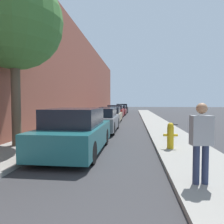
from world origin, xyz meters
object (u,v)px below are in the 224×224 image
at_px(parked_car_teal, 76,132).
at_px(street_tree_near, 14,21).
at_px(parked_car_grey, 102,120).
at_px(fire_hydrant, 170,135).
at_px(parked_car_black, 122,108).
at_px(parked_car_champagne, 110,115).
at_px(bicycle, 172,131).
at_px(parked_car_red, 116,112).
at_px(parked_car_maroon, 119,110).
at_px(pedestrian, 201,138).

distance_m(parked_car_teal, street_tree_near, 4.64).
xyz_separation_m(parked_car_grey, fire_hydrant, (3.17, -4.64, -0.09)).
height_order(parked_car_black, fire_hydrant, parked_car_black).
distance_m(parked_car_champagne, street_tree_near, 11.38).
bearing_deg(fire_hydrant, bicycle, 77.83).
bearing_deg(street_tree_near, fire_hydrant, 0.66).
relative_size(parked_car_red, bicycle, 2.67).
height_order(parked_car_teal, parked_car_maroon, parked_car_teal).
height_order(street_tree_near, bicycle, street_tree_near).
xyz_separation_m(parked_car_teal, parked_car_black, (-0.03, 26.83, -0.01)).
distance_m(fire_hydrant, pedestrian, 3.09).
bearing_deg(parked_car_black, bicycle, -81.28).
xyz_separation_m(parked_car_black, street_tree_near, (-2.35, -26.48, 3.98)).
xyz_separation_m(parked_car_red, pedestrian, (3.43, -18.79, 0.35)).
distance_m(parked_car_teal, bicycle, 4.49).
height_order(parked_car_red, parked_car_black, parked_car_black).
relative_size(parked_car_red, parked_car_maroon, 0.88).
distance_m(parked_car_red, pedestrian, 19.11).
bearing_deg(street_tree_near, pedestrian, -27.78).
bearing_deg(pedestrian, parked_car_champagne, 96.17).
height_order(parked_car_champagne, street_tree_near, street_tree_near).
relative_size(parked_car_maroon, pedestrian, 2.87).
distance_m(parked_car_teal, parked_car_black, 26.83).
bearing_deg(pedestrian, parked_car_black, 88.38).
distance_m(parked_car_black, street_tree_near, 26.88).
bearing_deg(parked_car_red, pedestrian, -79.66).
height_order(parked_car_red, street_tree_near, street_tree_near).
relative_size(parked_car_black, bicycle, 2.83).
xyz_separation_m(parked_car_grey, parked_car_black, (-0.11, 21.77, 0.03)).
height_order(parked_car_red, fire_hydrant, parked_car_red).
bearing_deg(parked_car_maroon, street_tree_near, -96.30).
bearing_deg(bicycle, parked_car_grey, 157.71).
distance_m(parked_car_black, fire_hydrant, 26.62).
bearing_deg(bicycle, parked_car_champagne, 127.48).
relative_size(parked_car_teal, bicycle, 2.80).
bearing_deg(parked_car_red, bicycle, -74.30).
xyz_separation_m(parked_car_maroon, street_tree_near, (-2.29, -20.76, 4.06)).
distance_m(parked_car_red, street_tree_near, 16.45).
bearing_deg(parked_car_teal, parked_car_champagne, 90.50).
relative_size(parked_car_champagne, street_tree_near, 0.64).
xyz_separation_m(parked_car_teal, parked_car_champagne, (-0.09, 10.74, -0.08)).
xyz_separation_m(street_tree_near, bicycle, (6.08, 2.17, -4.23)).
bearing_deg(parked_car_maroon, fire_hydrant, -80.85).
xyz_separation_m(street_tree_near, pedestrian, (5.68, -2.99, -3.66)).
relative_size(parked_car_grey, parked_car_maroon, 0.95).
relative_size(parked_car_grey, bicycle, 2.88).
distance_m(fire_hydrant, bicycle, 2.16).
bearing_deg(parked_car_maroon, parked_car_grey, -89.41).
distance_m(parked_car_grey, street_tree_near, 6.65).
bearing_deg(pedestrian, parked_car_grey, 104.63).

